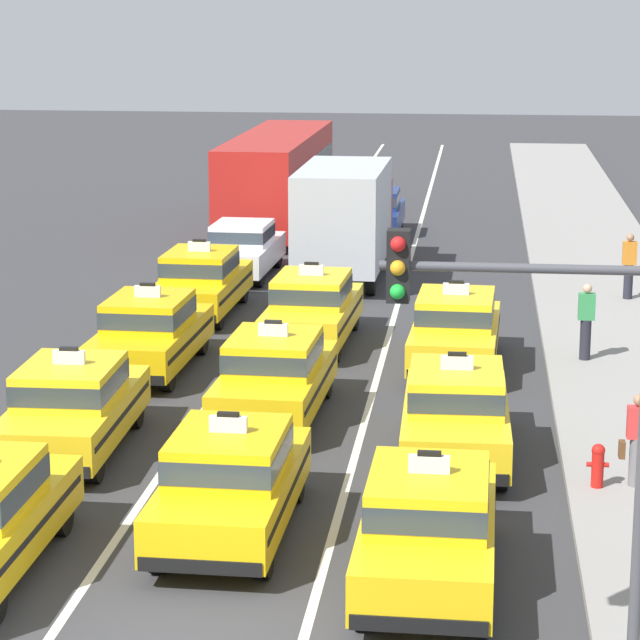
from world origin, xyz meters
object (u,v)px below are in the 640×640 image
Objects in this scene: fire_hydrant at (598,464)px; box_truck_center_fourth at (346,216)px; taxi_left_third at (150,331)px; taxi_right_nearest at (428,524)px; pedestrian_near_crosswalk at (637,440)px; bus_left_sixth at (277,175)px; taxi_center_second at (274,374)px; sedan_center_fifth at (375,211)px; taxi_right_second at (456,411)px; pedestrian_trailing at (586,321)px; traffic_light_pole at (553,398)px; taxi_center_nearest at (230,480)px; sedan_left_fifth at (243,247)px; taxi_right_third at (455,329)px; taxi_left_second at (73,405)px; taxi_left_fourth at (201,281)px; taxi_center_third at (312,307)px; pedestrian_mid_block at (629,266)px.

box_truck_center_fourth is at bearing 108.30° from fire_hydrant.
taxi_left_third is 1.01× the size of taxi_right_nearest.
box_truck_center_fourth is 4.52× the size of pedestrian_near_crosswalk.
bus_left_sixth is 22.78m from taxi_center_second.
sedan_center_fifth is 23.21m from taxi_right_second.
bus_left_sixth is at bearing 117.66° from pedestrian_trailing.
traffic_light_pole is at bearing -82.40° from sedan_center_fifth.
fire_hydrant is (5.60, 2.36, -0.33)m from taxi_center_nearest.
pedestrian_trailing is at bearing 68.07° from taxi_right_second.
pedestrian_near_crosswalk reaches higher than sedan_left_fifth.
taxi_left_third is 1.06× the size of sedan_left_fifth.
taxi_right_third reaches higher than sedan_left_fifth.
taxi_center_second is (3.17, -3.15, 0.00)m from taxi_left_third.
box_truck_center_fourth is 16.33m from taxi_right_second.
taxi_left_second and taxi_center_nearest have the same top height.
taxi_center_second is (3.24, 2.44, 0.00)m from taxi_left_second.
box_truck_center_fourth reaches higher than taxi_center_second.
pedestrian_trailing reaches higher than pedestrian_near_crosswalk.
taxi_left_fourth is 7.88m from taxi_right_third.
taxi_right_second is (3.49, -2.03, 0.00)m from taxi_center_second.
sedan_left_fifth is 21.95m from taxi_right_nearest.
fire_hydrant is 8.38m from traffic_light_pole.
sedan_left_fifth is 0.95× the size of taxi_center_nearest.
taxi_center_second is 13.93m from box_truck_center_fourth.
taxi_left_fourth is (0.09, 11.06, 0.00)m from taxi_left_second.
traffic_light_pole reaches higher than taxi_right_second.
taxi_center_third is at bearing 124.40° from pedestrian_near_crosswalk.
taxi_left_third is 6.31× the size of fire_hydrant.
taxi_left_third is 9.72m from taxi_center_nearest.
taxi_right_nearest is at bearing -76.48° from taxi_center_third.
box_truck_center_fourth is at bearing 89.91° from taxi_center_second.
taxi_right_second is (3.47, -7.93, 0.00)m from taxi_center_third.
box_truck_center_fourth is 25.62m from traffic_light_pole.
taxi_left_second is at bearing 134.40° from taxi_center_nearest.
taxi_center_second and taxi_right_third have the same top height.
taxi_right_third reaches higher than pedestrian_trailing.
pedestrian_trailing is (9.38, -17.89, -0.82)m from bus_left_sixth.
taxi_left_fourth is 1.07× the size of sedan_center_fifth.
taxi_center_third is 11.35m from pedestrian_near_crosswalk.
taxi_right_nearest is at bearing -37.70° from taxi_left_second.
taxi_center_third is at bearing 121.38° from fire_hydrant.
taxi_center_second is at bearing -128.89° from taxi_right_third.
pedestrian_near_crosswalk is at bearing -6.04° from taxi_left_second.
taxi_left_fourth is 2.73× the size of pedestrian_trailing.
taxi_center_nearest and taxi_center_second have the same top height.
pedestrian_mid_block is (7.70, -2.77, -0.75)m from box_truck_center_fourth.
sedan_left_fifth is 5.97× the size of fire_hydrant.
traffic_light_pole is at bearing -73.12° from sedan_left_fifth.
taxi_left_third is 11.25m from box_truck_center_fourth.
pedestrian_trailing is (9.34, 1.50, 0.13)m from taxi_left_third.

